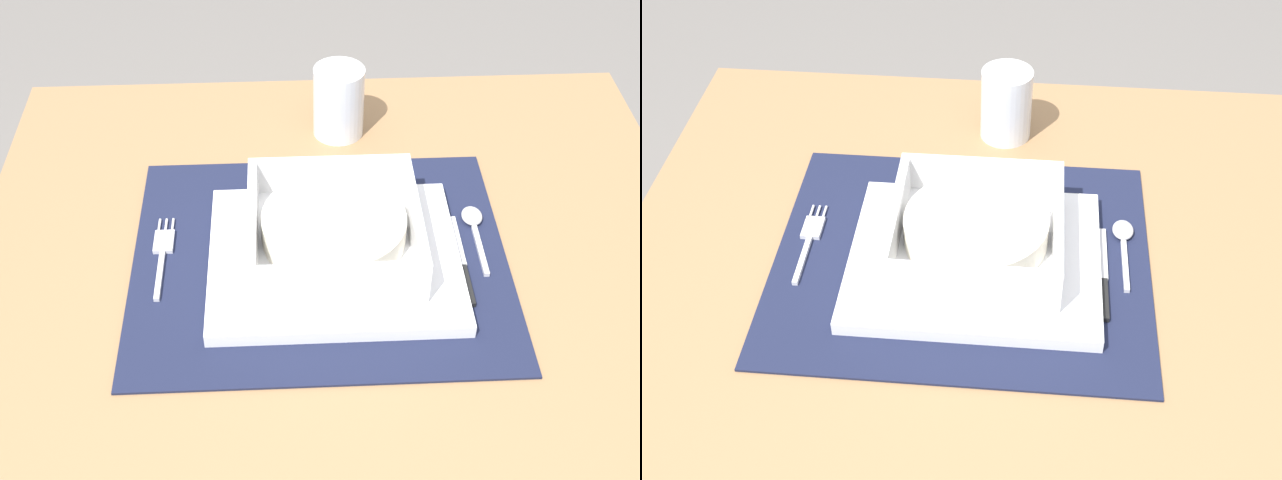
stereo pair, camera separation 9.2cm
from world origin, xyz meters
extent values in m
cube|color=#936D47|center=(0.00, 0.00, 0.71)|extent=(0.83, 0.72, 0.03)
cube|color=brown|center=(-0.36, 0.31, 0.35)|extent=(0.05, 0.05, 0.69)
cube|color=brown|center=(0.36, 0.31, 0.35)|extent=(0.05, 0.05, 0.69)
cube|color=#191E38|center=(-0.02, -0.01, 0.72)|extent=(0.41, 0.35, 0.00)
cube|color=white|center=(-0.01, -0.02, 0.73)|extent=(0.27, 0.23, 0.02)
cube|color=white|center=(-0.01, -0.01, 0.75)|extent=(0.18, 0.18, 0.01)
cube|color=white|center=(-0.10, -0.01, 0.77)|extent=(0.01, 0.18, 0.04)
cube|color=white|center=(0.08, -0.01, 0.77)|extent=(0.01, 0.18, 0.04)
cube|color=white|center=(-0.01, -0.10, 0.77)|extent=(0.16, 0.01, 0.04)
cube|color=white|center=(-0.01, 0.08, 0.77)|extent=(0.16, 0.01, 0.04)
cylinder|color=silver|center=(-0.01, -0.01, 0.77)|extent=(0.16, 0.16, 0.03)
cube|color=silver|center=(-0.20, -0.03, 0.73)|extent=(0.01, 0.07, 0.00)
cube|color=silver|center=(-0.20, 0.02, 0.73)|extent=(0.02, 0.04, 0.00)
cylinder|color=silver|center=(-0.21, 0.05, 0.73)|extent=(0.00, 0.02, 0.00)
cylinder|color=silver|center=(-0.20, 0.05, 0.73)|extent=(0.00, 0.02, 0.00)
cylinder|color=silver|center=(-0.19, 0.05, 0.73)|extent=(0.00, 0.02, 0.00)
cube|color=silver|center=(0.16, -0.01, 0.73)|extent=(0.01, 0.08, 0.00)
ellipsoid|color=silver|center=(0.16, 0.05, 0.73)|extent=(0.02, 0.03, 0.01)
cube|color=black|center=(0.13, -0.06, 0.73)|extent=(0.01, 0.06, 0.01)
cube|color=silver|center=(0.13, 0.01, 0.73)|extent=(0.01, 0.08, 0.00)
cylinder|color=white|center=(0.01, 0.23, 0.77)|extent=(0.07, 0.07, 0.09)
cylinder|color=maroon|center=(0.01, 0.23, 0.75)|extent=(0.05, 0.05, 0.05)
camera|label=1|loc=(-0.06, -0.69, 1.38)|focal=47.77mm
camera|label=2|loc=(0.04, -0.69, 1.38)|focal=47.77mm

